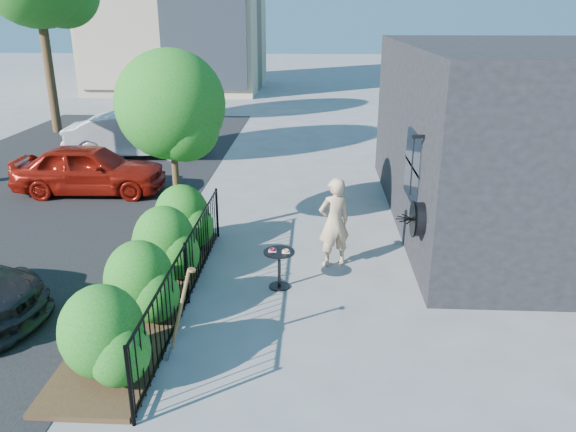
# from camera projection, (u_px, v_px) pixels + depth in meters

# --- Properties ---
(ground) EXTENTS (120.00, 120.00, 0.00)m
(ground) POSITION_uv_depth(u_px,v_px,m) (277.00, 305.00, 9.43)
(ground) COLOR gray
(ground) RESTS_ON ground
(shop_building) EXTENTS (6.22, 9.00, 4.00)m
(shop_building) POSITION_uv_depth(u_px,v_px,m) (532.00, 136.00, 12.71)
(shop_building) COLOR black
(shop_building) RESTS_ON ground
(fence) EXTENTS (0.05, 6.05, 1.10)m
(fence) POSITION_uv_depth(u_px,v_px,m) (187.00, 273.00, 9.31)
(fence) COLOR black
(fence) RESTS_ON ground
(planting_bed) EXTENTS (1.30, 6.00, 0.08)m
(planting_bed) POSITION_uv_depth(u_px,v_px,m) (148.00, 300.00, 9.53)
(planting_bed) COLOR #382616
(planting_bed) RESTS_ON ground
(shrubs) EXTENTS (1.10, 5.60, 1.24)m
(shrubs) POSITION_uv_depth(u_px,v_px,m) (152.00, 262.00, 9.39)
(shrubs) COLOR #166017
(shrubs) RESTS_ON ground
(patio_tree) EXTENTS (2.20, 2.20, 3.94)m
(patio_tree) POSITION_uv_depth(u_px,v_px,m) (174.00, 112.00, 11.18)
(patio_tree) COLOR #3F2B19
(patio_tree) RESTS_ON ground
(cafe_table) EXTENTS (0.55, 0.55, 0.74)m
(cafe_table) POSITION_uv_depth(u_px,v_px,m) (279.00, 263.00, 9.88)
(cafe_table) COLOR black
(cafe_table) RESTS_ON ground
(woman) EXTENTS (0.75, 0.64, 1.75)m
(woman) POSITION_uv_depth(u_px,v_px,m) (334.00, 222.00, 10.66)
(woman) COLOR tan
(woman) RESTS_ON ground
(shovel) EXTENTS (0.49, 0.19, 1.44)m
(shovel) POSITION_uv_depth(u_px,v_px,m) (178.00, 319.00, 7.78)
(shovel) COLOR brown
(shovel) RESTS_ON ground
(car_red) EXTENTS (4.02, 1.72, 1.35)m
(car_red) POSITION_uv_depth(u_px,v_px,m) (90.00, 169.00, 15.03)
(car_red) COLOR maroon
(car_red) RESTS_ON ground
(car_silver) EXTENTS (4.66, 2.06, 1.49)m
(car_silver) POSITION_uv_depth(u_px,v_px,m) (136.00, 135.00, 18.86)
(car_silver) COLOR silver
(car_silver) RESTS_ON ground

